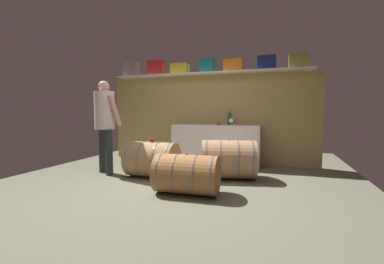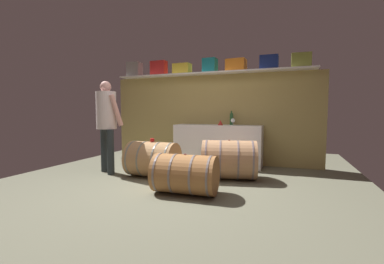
% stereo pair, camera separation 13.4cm
% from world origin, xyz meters
% --- Properties ---
extents(ground_plane, '(5.93, 7.84, 0.02)m').
position_xyz_m(ground_plane, '(0.00, 0.58, -0.01)').
color(ground_plane, '#646551').
extents(back_wall_panel, '(4.73, 0.10, 1.96)m').
position_xyz_m(back_wall_panel, '(0.00, 2.32, 0.98)').
color(back_wall_panel, tan).
rests_on(back_wall_panel, ground).
extents(high_shelf_board, '(4.35, 0.40, 0.03)m').
position_xyz_m(high_shelf_board, '(0.00, 2.17, 1.98)').
color(high_shelf_board, silver).
rests_on(high_shelf_board, back_wall_panel).
extents(toolcase_grey, '(0.32, 0.27, 0.34)m').
position_xyz_m(toolcase_grey, '(-1.88, 2.17, 2.16)').
color(toolcase_grey, gray).
rests_on(toolcase_grey, high_shelf_board).
extents(toolcase_red, '(0.38, 0.20, 0.33)m').
position_xyz_m(toolcase_red, '(-1.22, 2.17, 2.16)').
color(toolcase_red, red).
rests_on(toolcase_red, high_shelf_board).
extents(toolcase_yellow, '(0.40, 0.25, 0.23)m').
position_xyz_m(toolcase_yellow, '(-0.63, 2.17, 2.11)').
color(toolcase_yellow, gold).
rests_on(toolcase_yellow, high_shelf_board).
extents(toolcase_teal, '(0.30, 0.26, 0.30)m').
position_xyz_m(toolcase_teal, '(0.02, 2.17, 2.15)').
color(toolcase_teal, '#15757F').
rests_on(toolcase_teal, high_shelf_board).
extents(toolcase_orange, '(0.42, 0.33, 0.25)m').
position_xyz_m(toolcase_orange, '(0.59, 2.17, 2.12)').
color(toolcase_orange, orange).
rests_on(toolcase_orange, high_shelf_board).
extents(toolcase_navy, '(0.36, 0.27, 0.28)m').
position_xyz_m(toolcase_navy, '(1.26, 2.17, 2.13)').
color(toolcase_navy, navy).
rests_on(toolcase_navy, high_shelf_board).
extents(toolcase_olive, '(0.36, 0.21, 0.28)m').
position_xyz_m(toolcase_olive, '(1.86, 2.17, 2.13)').
color(toolcase_olive, olive).
rests_on(toolcase_olive, high_shelf_board).
extents(work_cabinet, '(1.84, 0.54, 0.87)m').
position_xyz_m(work_cabinet, '(0.26, 1.99, 0.43)').
color(work_cabinet, white).
rests_on(work_cabinet, ground).
extents(wine_bottle_green, '(0.08, 0.08, 0.30)m').
position_xyz_m(wine_bottle_green, '(0.52, 2.14, 1.00)').
color(wine_bottle_green, '#2D5E31').
rests_on(wine_bottle_green, work_cabinet).
extents(wine_glass, '(0.09, 0.09, 0.15)m').
position_xyz_m(wine_glass, '(0.61, 1.85, 0.97)').
color(wine_glass, white).
rests_on(wine_glass, work_cabinet).
extents(red_funnel, '(0.11, 0.11, 0.11)m').
position_xyz_m(red_funnel, '(0.32, 1.94, 0.92)').
color(red_funnel, red).
rests_on(red_funnel, work_cabinet).
extents(wine_barrel_near, '(0.87, 0.64, 0.63)m').
position_xyz_m(wine_barrel_near, '(-0.57, 0.66, 0.31)').
color(wine_barrel_near, '#A67B4E').
rests_on(wine_barrel_near, ground).
extents(wine_barrel_far, '(1.02, 0.84, 0.67)m').
position_xyz_m(wine_barrel_far, '(0.72, 0.98, 0.33)').
color(wine_barrel_far, tan).
rests_on(wine_barrel_far, ground).
extents(wine_barrel_flank, '(0.91, 0.60, 0.56)m').
position_xyz_m(wine_barrel_flank, '(0.31, -0.03, 0.28)').
color(wine_barrel_flank, '#9D6738').
rests_on(wine_barrel_flank, ground).
extents(tasting_cup, '(0.07, 0.07, 0.06)m').
position_xyz_m(tasting_cup, '(-0.58, 0.66, 0.65)').
color(tasting_cup, red).
rests_on(tasting_cup, wine_barrel_near).
extents(winemaker_pouring, '(0.55, 0.48, 1.71)m').
position_xyz_m(winemaker_pouring, '(-1.51, 0.62, 1.05)').
color(winemaker_pouring, '#272E31').
rests_on(winemaker_pouring, ground).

